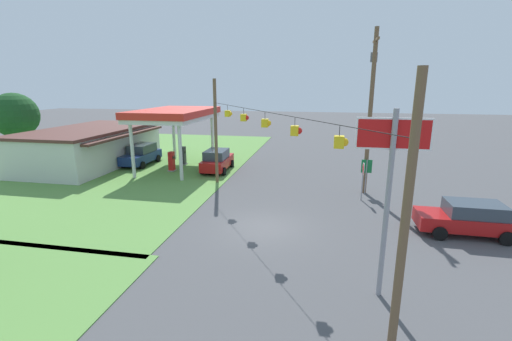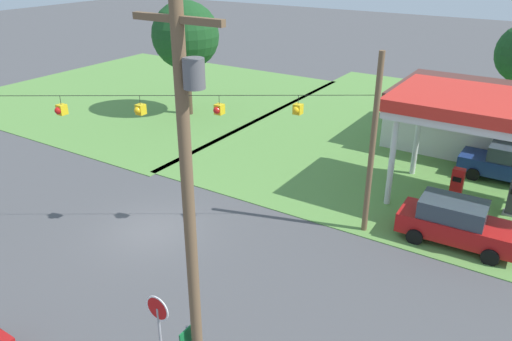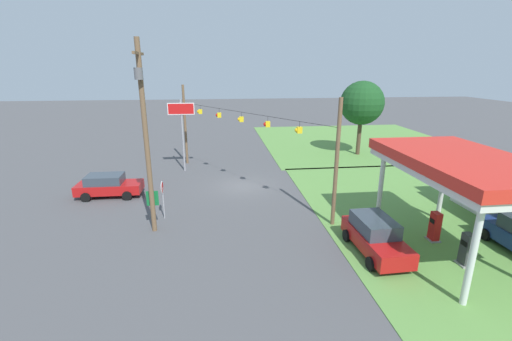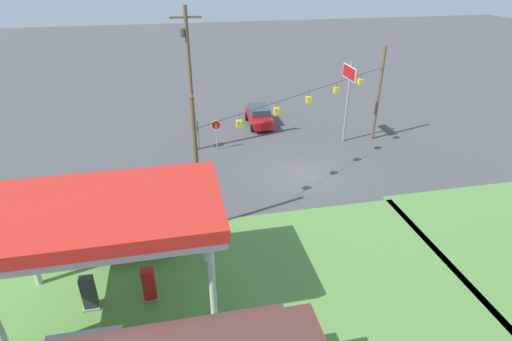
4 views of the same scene
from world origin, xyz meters
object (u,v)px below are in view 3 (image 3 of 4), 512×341
at_px(route_sign, 153,202).
at_px(tree_west_verge, 362,103).
at_px(stop_sign_overhead, 182,121).
at_px(utility_pole_main, 145,131).
at_px(fuel_pump_far, 466,251).
at_px(car_on_crossroad, 108,185).
at_px(stop_sign_roadside, 163,192).
at_px(gas_station_canopy, 463,166).
at_px(fuel_pump_near, 435,228).
at_px(car_at_pumps_front, 375,236).

xyz_separation_m(route_sign, tree_west_verge, (-16.10, 19.39, 3.93)).
xyz_separation_m(stop_sign_overhead, utility_pole_main, (12.28, -0.77, 1.30)).
bearing_deg(fuel_pump_far, route_sign, -110.53).
relative_size(route_sign, utility_pole_main, 0.22).
height_order(car_on_crossroad, stop_sign_roadside, stop_sign_roadside).
bearing_deg(stop_sign_roadside, gas_station_canopy, -111.50).
xyz_separation_m(fuel_pump_far, stop_sign_roadside, (-7.31, -15.37, 1.00)).
distance_m(fuel_pump_far, stop_sign_overhead, 23.62).
bearing_deg(fuel_pump_far, car_on_crossroad, -120.43).
height_order(fuel_pump_near, stop_sign_overhead, stop_sign_overhead).
height_order(fuel_pump_near, stop_sign_roadside, stop_sign_roadside).
distance_m(gas_station_canopy, fuel_pump_near, 4.11).
bearing_deg(fuel_pump_near, tree_west_verge, 169.38).
relative_size(gas_station_canopy, tree_west_verge, 1.15).
relative_size(fuel_pump_far, tree_west_verge, 0.21).
distance_m(gas_station_canopy, route_sign, 16.68).
xyz_separation_m(fuel_pump_near, stop_sign_roadside, (-4.80, -15.37, 1.00)).
bearing_deg(utility_pole_main, stop_sign_overhead, 176.43).
xyz_separation_m(gas_station_canopy, utility_pole_main, (-4.32, -15.72, 1.30)).
distance_m(fuel_pump_far, car_on_crossroad, 23.24).
xyz_separation_m(fuel_pump_near, car_at_pumps_front, (0.81, -3.86, 0.15)).
xyz_separation_m(gas_station_canopy, fuel_pump_near, (-1.26, -0.00, -3.91)).
distance_m(fuel_pump_far, tree_west_verge, 22.81).
bearing_deg(car_on_crossroad, fuel_pump_near, -24.25).
bearing_deg(car_on_crossroad, gas_station_canopy, -27.14).
relative_size(gas_station_canopy, route_sign, 3.84).
bearing_deg(stop_sign_overhead, car_on_crossroad, -39.88).
distance_m(car_at_pumps_front, car_on_crossroad, 19.06).
distance_m(fuel_pump_near, car_on_crossroad, 22.08).
bearing_deg(route_sign, car_at_pumps_front, 70.59).
relative_size(car_at_pumps_front, utility_pole_main, 0.44).
bearing_deg(fuel_pump_near, car_at_pumps_front, -78.15).
height_order(stop_sign_roadside, route_sign, stop_sign_roadside).
height_order(gas_station_canopy, stop_sign_overhead, stop_sign_overhead).
bearing_deg(tree_west_verge, car_at_pumps_front, -20.31).
bearing_deg(route_sign, car_on_crossroad, -143.78).
bearing_deg(stop_sign_overhead, gas_station_canopy, 42.01).
distance_m(fuel_pump_far, car_at_pumps_front, 4.22).
xyz_separation_m(stop_sign_overhead, route_sign, (11.97, -0.78, -3.02)).
bearing_deg(car_at_pumps_front, gas_station_canopy, 81.50).
distance_m(fuel_pump_far, stop_sign_roadside, 17.05).
relative_size(fuel_pump_far, utility_pole_main, 0.16).
relative_size(car_at_pumps_front, route_sign, 1.96).
distance_m(car_at_pumps_front, tree_west_verge, 22.13).
relative_size(gas_station_canopy, fuel_pump_near, 5.39).
distance_m(gas_station_canopy, tree_west_verge, 21.07).
xyz_separation_m(car_on_crossroad, utility_pole_main, (6.19, 4.32, 5.14)).
relative_size(car_at_pumps_front, tree_west_verge, 0.59).
height_order(fuel_pump_far, route_sign, route_sign).
distance_m(fuel_pump_near, tree_west_verge, 20.40).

